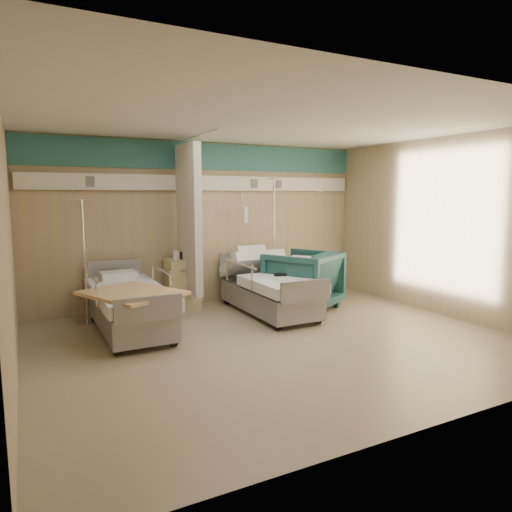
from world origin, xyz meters
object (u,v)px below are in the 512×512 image
at_px(bedside_cabinet, 182,284).
at_px(visitor_armchair, 303,280).
at_px(bed_left, 130,310).
at_px(bed_right, 269,294).
at_px(iv_stand_right, 273,276).
at_px(iv_stand_left, 86,298).

bearing_deg(bedside_cabinet, visitor_armchair, -26.59).
relative_size(bed_left, bedside_cabinet, 2.54).
bearing_deg(bed_right, visitor_armchair, -0.07).
distance_m(visitor_armchair, iv_stand_right, 0.76).
bearing_deg(visitor_armchair, iv_stand_right, -106.61).
height_order(bedside_cabinet, visitor_armchair, visitor_armchair).
relative_size(bedside_cabinet, visitor_armchair, 0.79).
xyz_separation_m(visitor_armchair, iv_stand_left, (-3.33, 0.74, -0.11)).
bearing_deg(visitor_armchair, bedside_cabinet, -54.65).
height_order(bed_right, bedside_cabinet, bedside_cabinet).
xyz_separation_m(bed_right, iv_stand_left, (-2.68, 0.74, 0.06)).
distance_m(bed_left, bedside_cabinet, 1.39).
height_order(bed_left, bedside_cabinet, bedside_cabinet).
height_order(bedside_cabinet, iv_stand_left, iv_stand_left).
xyz_separation_m(bedside_cabinet, visitor_armchair, (1.80, -0.90, 0.07)).
relative_size(visitor_armchair, iv_stand_right, 0.49).
bearing_deg(iv_stand_left, bed_left, -57.06).
relative_size(bed_left, iv_stand_right, 0.99).
bearing_deg(iv_stand_right, bedside_cabinet, 174.43).
distance_m(bed_right, iv_stand_right, 0.90).
bearing_deg(iv_stand_right, iv_stand_left, 179.97).
bearing_deg(bedside_cabinet, bed_left, -139.40).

